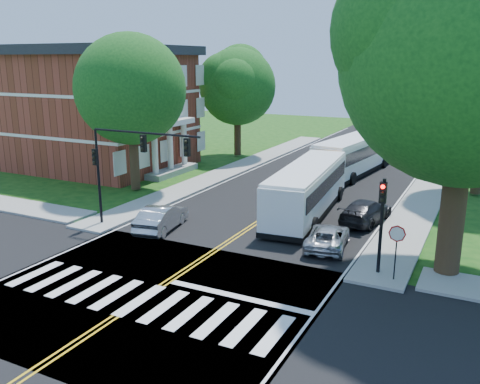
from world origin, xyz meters
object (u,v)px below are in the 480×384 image
Objects in this scene: suv at (328,237)px; dark_sedan at (366,211)px; signal_nw at (128,156)px; bus_follow at (355,154)px; bus_lead at (308,188)px; hatchback at (161,218)px; signal_ne at (382,214)px.

suv is 0.89× the size of dark_sedan.
bus_follow is at bearing 69.84° from signal_nw.
signal_nw is at bearing 3.64° from suv.
bus_follow reaches higher than bus_lead.
hatchback is 12.25m from dark_sedan.
bus_lead reaches higher than suv.
hatchback is at bearing 41.80° from bus_lead.
suv is (9.45, 1.57, -0.14)m from hatchback.
bus_follow is 18.62m from suv.
signal_ne is (14.06, 0.01, -1.41)m from signal_nw.
suv is (3.00, -5.35, -1.06)m from bus_lead.
signal_nw is at bearing 39.25° from bus_lead.
suv is at bearing 142.54° from signal_ne.
signal_nw is 0.58× the size of bus_lead.
signal_ne is 12.81m from hatchback.
bus_follow is at bearing -93.82° from bus_lead.
suv is (10.92, 2.42, -3.77)m from signal_nw.
hatchback is at bearing 41.50° from dark_sedan.
hatchback reaches higher than dark_sedan.
signal_nw reaches higher than dark_sedan.
dark_sedan is at bearing -157.20° from hatchback.
signal_ne is at bearing 133.71° from suv.
dark_sedan reaches higher than suv.
bus_follow is 2.95× the size of suv.
hatchback is 9.58m from suv.
bus_follow reaches higher than suv.
bus_lead is at bearing 128.40° from signal_ne.
suv is at bearing 107.05° from bus_follow.
signal_nw is 11.80m from suv.
bus_follow is 2.81× the size of hatchback.
suv is at bearing 89.55° from dark_sedan.
bus_lead is 6.22m from suv.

